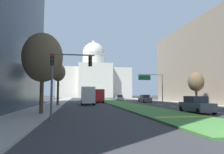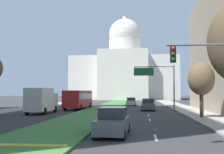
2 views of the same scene
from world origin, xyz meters
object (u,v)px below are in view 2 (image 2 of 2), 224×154
object	(u,v)px
sedan_lead_stopped	(113,122)
sedan_distant	(131,102)
street_tree_right_mid	(201,79)
traffic_light_near_right	(216,70)
city_bus	(79,98)
overhead_guide_sign	(158,78)
sedan_midblock	(148,105)
capitol_building	(125,72)
box_truck_delivery	(41,100)

from	to	relation	value
sedan_lead_stopped	sedan_distant	xyz separation A→B (m)	(-0.11, 39.32, -0.05)
street_tree_right_mid	traffic_light_near_right	bearing A→B (deg)	-99.18
city_bus	traffic_light_near_right	bearing A→B (deg)	-66.50
street_tree_right_mid	overhead_guide_sign	bearing A→B (deg)	109.20
overhead_guide_sign	city_bus	distance (m)	13.54
sedan_distant	city_bus	world-z (taller)	city_bus
sedan_midblock	capitol_building	bearing A→B (deg)	96.05
overhead_guide_sign	sedan_lead_stopped	world-z (taller)	overhead_guide_sign
box_truck_delivery	city_bus	bearing A→B (deg)	76.33
capitol_building	box_truck_delivery	world-z (taller)	capitol_building
capitol_building	traffic_light_near_right	world-z (taller)	capitol_building
sedan_distant	sedan_lead_stopped	bearing A→B (deg)	-89.85
overhead_guide_sign	street_tree_right_mid	distance (m)	11.29
street_tree_right_mid	box_truck_delivery	bearing A→B (deg)	165.38
city_bus	box_truck_delivery	bearing A→B (deg)	-103.67
sedan_midblock	box_truck_delivery	size ratio (longest dim) A/B	0.67
sedan_lead_stopped	box_truck_delivery	size ratio (longest dim) A/B	0.70
overhead_guide_sign	capitol_building	bearing A→B (deg)	97.11
sedan_midblock	sedan_distant	world-z (taller)	sedan_midblock
traffic_light_near_right	sedan_lead_stopped	bearing A→B (deg)	145.66
street_tree_right_mid	city_bus	distance (m)	22.26
capitol_building	city_bus	distance (m)	63.21
sedan_lead_stopped	overhead_guide_sign	bearing A→B (deg)	79.48
traffic_light_near_right	box_truck_delivery	distance (m)	26.44
overhead_guide_sign	sedan_midblock	xyz separation A→B (m)	(-1.44, 1.71, -3.84)
capitol_building	sedan_distant	xyz separation A→B (m)	(3.98, -50.71, -9.34)
sedan_distant	box_truck_delivery	size ratio (longest dim) A/B	0.65
sedan_lead_stopped	street_tree_right_mid	bearing A→B (deg)	57.14
overhead_guide_sign	sedan_lead_stopped	xyz separation A→B (m)	(-4.27, -23.00, -3.83)
traffic_light_near_right	sedan_midblock	bearing A→B (deg)	95.14
sedan_lead_stopped	box_truck_delivery	world-z (taller)	box_truck_delivery
sedan_distant	sedan_midblock	bearing A→B (deg)	-78.63
capitol_building	sedan_distant	size ratio (longest dim) A/B	9.17
sedan_lead_stopped	sedan_midblock	bearing A→B (deg)	83.46
capitol_building	sedan_lead_stopped	world-z (taller)	capitol_building
overhead_guide_sign	sedan_lead_stopped	bearing A→B (deg)	-100.52
overhead_guide_sign	box_truck_delivery	size ratio (longest dim) A/B	1.02
overhead_guide_sign	sedan_distant	world-z (taller)	overhead_guide_sign
street_tree_right_mid	sedan_midblock	xyz separation A→B (m)	(-5.15, 12.36, -3.22)
traffic_light_near_right	sedan_distant	bearing A→B (deg)	97.28
overhead_guide_sign	city_bus	bearing A→B (deg)	160.10
street_tree_right_mid	sedan_lead_stopped	xyz separation A→B (m)	(-7.98, -12.35, -3.21)
sedan_distant	capitol_building	bearing A→B (deg)	94.49
sedan_lead_stopped	city_bus	xyz separation A→B (m)	(-8.17, 27.51, 0.95)
box_truck_delivery	city_bus	xyz separation A→B (m)	(2.50, 10.29, 0.09)
sedan_distant	overhead_guide_sign	bearing A→B (deg)	-74.99
capitol_building	box_truck_delivery	size ratio (longest dim) A/B	5.94
capitol_building	traffic_light_near_right	distance (m)	94.40
traffic_light_near_right	sedan_midblock	world-z (taller)	traffic_light_near_right
street_tree_right_mid	sedan_lead_stopped	distance (m)	15.05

